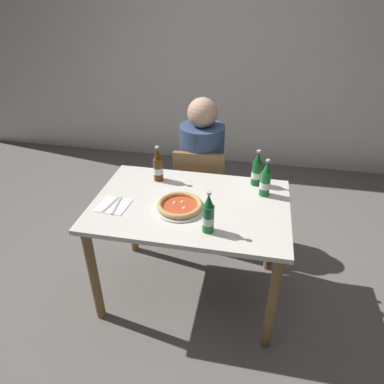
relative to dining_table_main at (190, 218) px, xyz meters
The scene contains 11 objects.
ground_plane 0.64m from the dining_table_main, ahead, with size 8.00×8.00×0.00m, color slate.
back_wall_tiled 2.30m from the dining_table_main, 90.00° to the left, with size 7.00×0.10×2.60m, color silver.
dining_table_main is the anchor object (origin of this frame).
chair_behind_table 0.63m from the dining_table_main, 94.02° to the left, with size 0.41×0.41×0.85m.
diner_seated 0.66m from the dining_table_main, 93.85° to the left, with size 0.34×0.34×1.21m.
pizza_margherita_near 0.16m from the dining_table_main, 125.12° to the right, with size 0.30×0.30×0.04m.
beer_bottle_left 0.52m from the dining_table_main, 23.27° to the left, with size 0.07×0.07×0.25m.
beer_bottle_center 0.54m from the dining_table_main, 39.39° to the left, with size 0.07×0.07×0.25m.
beer_bottle_right 0.36m from the dining_table_main, 59.25° to the right, with size 0.07×0.07×0.25m.
beer_bottle_extra 0.42m from the dining_table_main, 138.04° to the left, with size 0.07×0.07×0.25m.
napkin_with_cutlery 0.48m from the dining_table_main, 165.24° to the right, with size 0.19×0.19×0.01m.
Camera 1 is at (0.36, -1.75, 1.93)m, focal length 32.58 mm.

